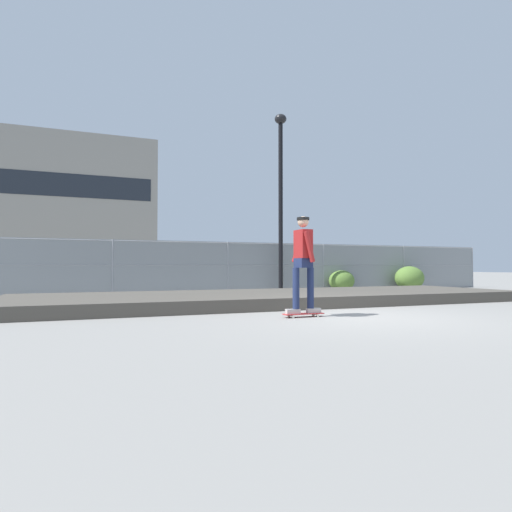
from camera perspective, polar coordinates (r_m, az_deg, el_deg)
ground_plane at (r=8.49m, az=12.79°, el=-7.85°), size 120.00×120.00×0.00m
gravel_berm at (r=11.40m, az=3.15°, el=-5.53°), size 13.28×3.93×0.28m
skateboard at (r=8.26m, az=6.29°, el=-7.65°), size 0.80×0.21×0.07m
skater at (r=8.22m, az=6.27°, el=-0.20°), size 0.72×0.58×1.85m
chain_fence at (r=15.54m, az=-3.75°, el=-1.50°), size 23.79×0.06×1.85m
street_lamp at (r=16.11m, az=3.28°, el=9.92°), size 0.44×0.44×6.60m
parked_car_near at (r=17.29m, az=-18.52°, el=-1.74°), size 4.45×2.05×1.66m
library_building at (r=56.88m, az=-23.62°, el=5.56°), size 19.17×13.78×15.50m
shrub_left at (r=17.14m, az=11.28°, el=-3.23°), size 1.05×0.86×0.81m
shrub_center at (r=18.86m, az=19.67°, el=-2.76°), size 1.26×1.03×0.97m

